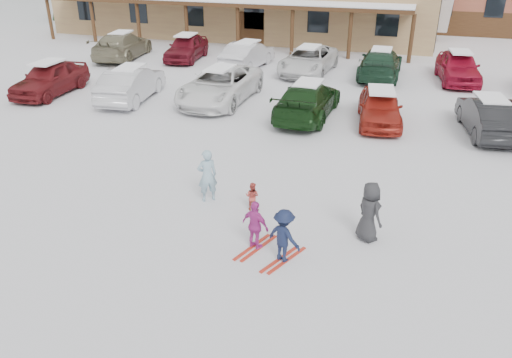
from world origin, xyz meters
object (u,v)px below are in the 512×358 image
(parked_car_2, at_px, (220,85))
(parked_car_3, at_px, (308,100))
(child_magenta, at_px, (255,226))
(bystander_dark, at_px, (369,212))
(parked_car_11, at_px, (380,64))
(toddler_red, at_px, (252,196))
(parked_car_8, at_px, (187,47))
(parked_car_9, at_px, (247,55))
(parked_car_0, at_px, (50,78))
(parked_car_7, at_px, (122,45))
(parked_car_12, at_px, (458,67))
(parked_car_5, at_px, (488,116))
(parked_car_10, at_px, (309,60))
(parked_car_4, at_px, (380,107))
(adult_skier, at_px, (207,176))
(parked_car_1, at_px, (131,84))
(child_navy, at_px, (284,236))

(parked_car_2, xyz_separation_m, parked_car_3, (4.23, -0.93, -0.04))
(child_magenta, xyz_separation_m, parked_car_3, (-0.90, 9.98, 0.09))
(bystander_dark, xyz_separation_m, parked_car_11, (-1.13, 16.24, -0.03))
(toddler_red, height_order, parked_car_8, parked_car_8)
(parked_car_9, bearing_deg, parked_car_0, 52.90)
(child_magenta, bearing_deg, parked_car_7, -30.95)
(child_magenta, relative_size, parked_car_12, 0.28)
(parked_car_7, relative_size, parked_car_11, 1.05)
(toddler_red, bearing_deg, parked_car_5, -123.84)
(bystander_dark, distance_m, parked_car_12, 16.78)
(parked_car_7, height_order, parked_car_9, parked_car_7)
(parked_car_5, height_order, parked_car_8, parked_car_8)
(parked_car_10, bearing_deg, toddler_red, -80.18)
(parked_car_4, height_order, parked_car_11, parked_car_11)
(toddler_red, relative_size, parked_car_12, 0.18)
(toddler_red, distance_m, parked_car_0, 14.84)
(toddler_red, relative_size, parked_car_11, 0.16)
(adult_skier, relative_size, toddler_red, 1.89)
(parked_car_7, distance_m, parked_car_12, 19.42)
(bystander_dark, height_order, parked_car_1, bystander_dark)
(parked_car_11, bearing_deg, child_navy, 87.77)
(parked_car_8, distance_m, parked_car_10, 7.82)
(adult_skier, bearing_deg, parked_car_8, -101.32)
(toddler_red, relative_size, child_navy, 0.62)
(bystander_dark, relative_size, parked_car_9, 0.35)
(parked_car_1, bearing_deg, bystander_dark, 136.10)
(parked_car_4, height_order, parked_car_9, parked_car_9)
(bystander_dark, xyz_separation_m, parked_car_10, (-4.96, 16.04, -0.06))
(parked_car_1, distance_m, parked_car_4, 11.12)
(parked_car_4, bearing_deg, parked_car_1, 173.09)
(child_magenta, xyz_separation_m, parked_car_9, (-5.99, 17.36, 0.10))
(parked_car_1, distance_m, parked_car_9, 8.08)
(parked_car_4, distance_m, parked_car_5, 4.01)
(parked_car_1, relative_size, parked_car_11, 0.90)
(adult_skier, relative_size, parked_car_0, 0.35)
(adult_skier, relative_size, child_magenta, 1.22)
(bystander_dark, xyz_separation_m, parked_car_4, (-0.51, 8.84, -0.09))
(child_navy, relative_size, parked_car_5, 0.31)
(parked_car_3, xyz_separation_m, parked_car_5, (6.94, 0.11, -0.02))
(child_navy, xyz_separation_m, bystander_dark, (1.76, 1.52, 0.11))
(child_magenta, height_order, parked_car_12, parked_car_12)
(toddler_red, bearing_deg, parked_car_8, -54.91)
(child_navy, relative_size, child_magenta, 1.05)
(toddler_red, height_order, parked_car_4, parked_car_4)
(parked_car_10, bearing_deg, parked_car_12, 7.07)
(child_navy, relative_size, parked_car_7, 0.25)
(parked_car_4, bearing_deg, parked_car_2, 165.49)
(adult_skier, distance_m, parked_car_7, 19.68)
(parked_car_11, bearing_deg, parked_car_2, 44.93)
(toddler_red, height_order, parked_car_10, parked_car_10)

